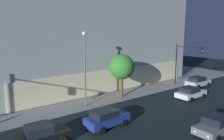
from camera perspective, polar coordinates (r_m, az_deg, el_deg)
modern_building at (r=42.90m, az=-11.59°, el=12.15°), size 31.87×29.38×20.73m
traffic_light_far_corner at (r=35.48m, az=18.08°, el=2.92°), size 0.47×4.75×6.42m
street_lamp_sidewalk at (r=24.77m, az=-6.96°, el=2.44°), size 0.44×0.44×8.36m
sidewalk_tree at (r=28.22m, az=2.52°, el=0.77°), size 3.18×3.18×5.54m
car_black at (r=18.48m, az=-17.44°, el=-15.44°), size 4.09×2.21×1.63m
car_blue at (r=20.58m, az=-1.41°, el=-12.20°), size 4.13×2.12×1.62m
car_grey at (r=21.11m, az=24.89°, el=-12.65°), size 4.02×2.10×1.57m
car_white at (r=30.43m, az=19.43°, el=-5.47°), size 4.30×2.17×1.50m
car_silver at (r=36.70m, az=21.08°, el=-2.79°), size 4.21×2.21×1.66m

